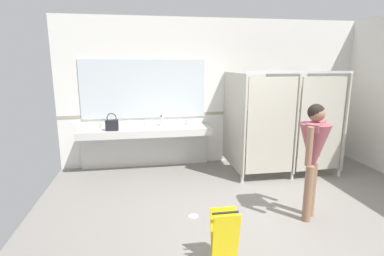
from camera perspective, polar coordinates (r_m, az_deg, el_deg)
ground_plane at (r=4.44m, az=13.46°, el=-16.71°), size 6.48×5.52×0.10m
wall_back at (r=6.31m, az=5.21°, el=6.82°), size 6.48×0.12×2.96m
wall_back_tile_band at (r=6.30m, az=5.28°, el=2.88°), size 6.48×0.01×0.06m
vanity_counter at (r=5.98m, az=-8.86°, el=-1.94°), size 2.55×0.54×0.96m
mirror_panel at (r=6.02m, az=-9.19°, el=7.37°), size 2.45×0.02×1.16m
bathroom_stalls at (r=5.88m, az=17.37°, el=1.39°), size 1.96×1.33×1.95m
person_standing at (r=4.20m, az=22.27°, el=-3.66°), size 0.57×0.57×1.57m
handbag at (r=5.72m, az=-15.08°, el=0.63°), size 0.23×0.10×0.33m
soap_dispenser at (r=6.00m, az=-5.88°, el=1.31°), size 0.07×0.07×0.21m
wet_floor_sign at (r=3.33m, az=6.30°, el=-19.92°), size 0.28×0.19×0.59m
floor_drain_cover at (r=4.30m, az=0.30°, el=-16.49°), size 0.14×0.14×0.01m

